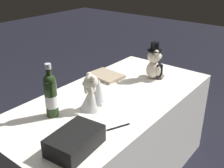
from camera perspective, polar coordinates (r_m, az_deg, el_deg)
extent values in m
cube|color=white|center=(2.09, 0.00, -11.51)|extent=(1.62, 0.80, 0.72)
ellipsoid|color=beige|center=(2.20, 8.60, 2.96)|extent=(0.12, 0.11, 0.14)
cube|color=black|center=(2.22, 9.38, 3.04)|extent=(0.10, 0.11, 0.10)
sphere|color=beige|center=(2.16, 8.79, 5.76)|extent=(0.11, 0.11, 0.11)
sphere|color=beige|center=(2.18, 9.85, 5.69)|extent=(0.04, 0.04, 0.04)
sphere|color=beige|center=(2.12, 9.28, 6.53)|extent=(0.04, 0.04, 0.04)
sphere|color=beige|center=(2.18, 8.46, 7.11)|extent=(0.04, 0.04, 0.04)
ellipsoid|color=beige|center=(2.15, 9.68, 2.65)|extent=(0.04, 0.04, 0.08)
ellipsoid|color=beige|center=(2.26, 8.31, 3.82)|extent=(0.04, 0.04, 0.08)
sphere|color=beige|center=(2.22, 10.37, 1.76)|extent=(0.05, 0.05, 0.05)
sphere|color=beige|center=(2.27, 9.64, 2.39)|extent=(0.05, 0.05, 0.05)
cylinder|color=black|center=(2.15, 8.87, 6.99)|extent=(0.11, 0.11, 0.01)
cylinder|color=black|center=(2.14, 8.93, 7.80)|extent=(0.07, 0.07, 0.06)
cone|color=white|center=(1.73, -4.30, -2.92)|extent=(0.15, 0.15, 0.15)
ellipsoid|color=white|center=(1.70, -4.37, -1.06)|extent=(0.07, 0.06, 0.07)
sphere|color=beige|center=(1.68, -4.42, 0.47)|extent=(0.09, 0.09, 0.09)
sphere|color=beige|center=(1.67, -5.60, 0.06)|extent=(0.04, 0.04, 0.04)
sphere|color=beige|center=(1.69, -4.87, 1.95)|extent=(0.03, 0.03, 0.03)
sphere|color=beige|center=(1.64, -4.03, 1.21)|extent=(0.03, 0.03, 0.03)
ellipsoid|color=beige|center=(1.73, -5.47, -0.83)|extent=(0.03, 0.03, 0.08)
ellipsoid|color=beige|center=(1.66, -4.39, -1.92)|extent=(0.03, 0.03, 0.08)
cone|color=white|center=(1.72, -2.86, -1.16)|extent=(0.16, 0.15, 0.15)
cylinder|color=#203416|center=(1.67, -12.55, -3.14)|extent=(0.07, 0.07, 0.22)
sphere|color=#203416|center=(1.62, -12.94, 0.75)|extent=(0.07, 0.07, 0.07)
cylinder|color=#203416|center=(1.60, -13.12, 2.50)|extent=(0.03, 0.03, 0.09)
cylinder|color=silver|center=(1.58, -13.24, 3.63)|extent=(0.04, 0.04, 0.03)
cylinder|color=white|center=(1.67, -12.51, -3.47)|extent=(0.08, 0.08, 0.08)
cylinder|color=black|center=(1.57, 1.31, -8.96)|extent=(0.14, 0.07, 0.01)
cone|color=silver|center=(1.60, 3.66, -8.27)|extent=(0.02, 0.01, 0.01)
cube|color=black|center=(1.40, -7.71, -11.68)|extent=(0.30, 0.21, 0.10)
cube|color=#B7B7BF|center=(1.46, -9.95, -10.15)|extent=(0.03, 0.01, 0.02)
cube|color=tan|center=(2.22, -1.29, 1.78)|extent=(0.22, 0.28, 0.02)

